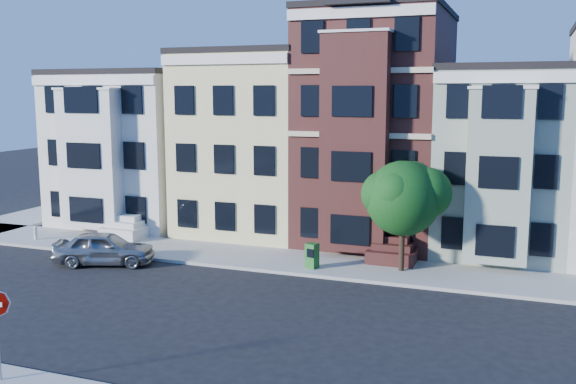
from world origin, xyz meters
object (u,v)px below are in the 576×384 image
at_px(newspaper_box, 312,256).
at_px(fire_hydrant, 36,234).
at_px(street_tree, 403,203).
at_px(parked_car, 104,248).

relative_size(newspaper_box, fire_hydrant, 1.96).
bearing_deg(fire_hydrant, newspaper_box, -0.72).
bearing_deg(newspaper_box, street_tree, 30.02).
height_order(newspaper_box, fire_hydrant, newspaper_box).
bearing_deg(fire_hydrant, parked_car, -21.87).
xyz_separation_m(street_tree, fire_hydrant, (-19.63, -0.78, -2.75)).
relative_size(street_tree, newspaper_box, 5.37).
bearing_deg(fire_hydrant, street_tree, 2.27).
distance_m(street_tree, fire_hydrant, 19.84).
xyz_separation_m(parked_car, newspaper_box, (9.47, 2.33, -0.07)).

